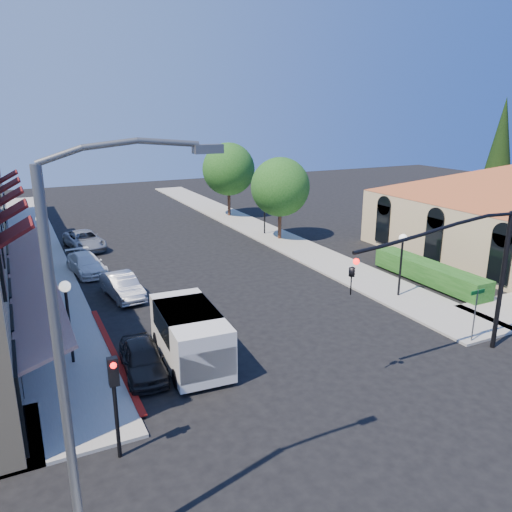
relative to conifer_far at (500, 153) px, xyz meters
name	(u,v)px	position (x,y,z in m)	size (l,w,h in m)	color
ground	(367,413)	(-28.00, -18.00, -6.36)	(120.00, 120.00, 0.00)	black
sidewalk_left	(36,250)	(-36.75, 9.00, -6.30)	(3.50, 50.00, 0.12)	#99968B
sidewalk_right	(251,226)	(-19.25, 9.00, -6.30)	(3.50, 50.00, 0.12)	#99968B
curb_red_strip	(114,356)	(-34.90, -10.00, -6.36)	(0.25, 10.00, 0.06)	maroon
hedge	(428,283)	(-16.30, -9.00, -6.36)	(1.40, 8.00, 1.10)	#1A4C15
conifer_far	(500,153)	(0.00, 0.00, 0.00)	(3.20, 3.20, 11.00)	#3A2217
street_tree_a	(280,187)	(-19.20, 4.00, -2.17)	(4.56, 4.56, 6.48)	#3A2217
street_tree_b	(229,169)	(-19.20, 14.00, -1.82)	(4.94, 4.94, 7.02)	#3A2217
signal_mast_arm	(469,264)	(-22.14, -16.50, -2.27)	(8.01, 0.39, 6.00)	black
secondary_signal	(115,389)	(-36.00, -16.59, -4.04)	(0.28, 0.42, 3.32)	black
cobra_streetlight	(78,354)	(-37.15, -20.00, -1.09)	(3.60, 0.25, 9.31)	#595B5E
street_name_sign	(476,307)	(-20.50, -15.80, -4.66)	(0.80, 0.06, 2.50)	#595B5E
lamppost_left_near	(67,301)	(-36.50, -10.00, -3.62)	(0.44, 0.44, 3.57)	black
lamppost_left_far	(40,228)	(-36.50, 4.00, -3.62)	(0.44, 0.44, 3.57)	black
lamppost_right_near	(402,249)	(-19.50, -10.00, -3.62)	(0.44, 0.44, 3.57)	black
lamppost_right_far	(265,202)	(-19.50, 6.00, -3.62)	(0.44, 0.44, 3.57)	black
white_van	(190,333)	(-32.17, -11.98, -5.07)	(2.50, 5.16, 2.23)	silver
parked_car_a	(143,359)	(-34.15, -12.00, -5.72)	(1.51, 3.76, 1.28)	black
parked_car_b	(122,286)	(-33.08, -3.30, -5.70)	(1.39, 3.99, 1.32)	silver
parked_car_c	(86,264)	(-34.20, 2.00, -5.74)	(1.73, 4.25, 1.23)	white
parked_car_d	(84,240)	(-33.45, 8.00, -5.69)	(2.22, 4.82, 1.34)	#939497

